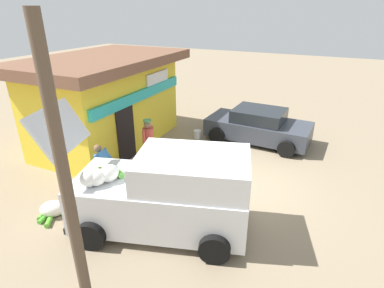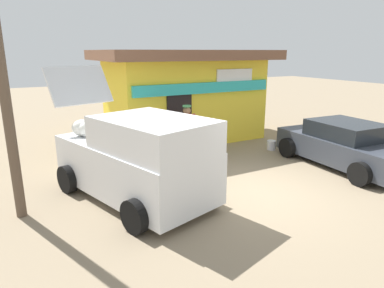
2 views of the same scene
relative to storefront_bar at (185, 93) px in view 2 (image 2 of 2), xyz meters
name	(u,v)px [view 2 (image 2 of 2)]	position (x,y,z in m)	size (l,w,h in m)	color
ground_plane	(252,191)	(-0.92, -5.53, -1.76)	(60.00, 60.00, 0.00)	gray
storefront_bar	(185,93)	(0.00, 0.00, 0.00)	(6.51, 4.05, 3.36)	yellow
delivery_van	(137,158)	(-3.53, -4.65, -0.77)	(3.11, 4.91, 2.94)	silver
parked_sedan	(345,145)	(2.72, -5.19, -1.13)	(2.27, 4.06, 1.32)	#383D47
vendor_standing	(187,129)	(-1.24, -2.64, -0.75)	(0.57, 0.34, 1.75)	#726047
customer_bending	(133,138)	(-2.84, -2.28, -0.90)	(0.57, 0.66, 1.44)	#4C4C51
unloaded_banana_pile	(75,162)	(-4.45, -1.74, -1.58)	(0.87, 0.78, 0.40)	silver
paint_bucket	(271,145)	(1.92, -2.89, -1.59)	(0.31, 0.31, 0.33)	silver
utility_pole	(5,96)	(-5.97, -4.33, 0.73)	(0.20, 0.20, 4.97)	brown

